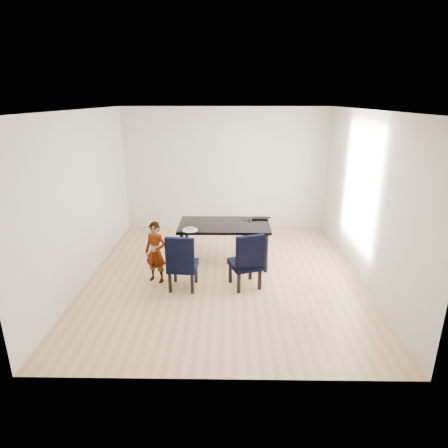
{
  "coord_description": "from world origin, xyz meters",
  "views": [
    {
      "loc": [
        0.09,
        -5.77,
        2.87
      ],
      "look_at": [
        0.0,
        0.2,
        0.85
      ],
      "focal_mm": 30.0,
      "sensor_mm": 36.0,
      "label": 1
    }
  ],
  "objects_px": {
    "dining_table": "(224,244)",
    "chair_right": "(245,259)",
    "child": "(156,252)",
    "laptop": "(261,217)",
    "plate": "(190,230)",
    "chair_left": "(183,261)"
  },
  "relations": [
    {
      "from": "laptop",
      "to": "child",
      "type": "bearing_deg",
      "value": 34.41
    },
    {
      "from": "chair_right",
      "to": "plate",
      "type": "height_order",
      "value": "chair_right"
    },
    {
      "from": "chair_right",
      "to": "child",
      "type": "distance_m",
      "value": 1.45
    },
    {
      "from": "laptop",
      "to": "chair_right",
      "type": "bearing_deg",
      "value": 77.75
    },
    {
      "from": "chair_left",
      "to": "chair_right",
      "type": "relative_size",
      "value": 0.98
    },
    {
      "from": "dining_table",
      "to": "chair_right",
      "type": "relative_size",
      "value": 1.73
    },
    {
      "from": "plate",
      "to": "chair_left",
      "type": "bearing_deg",
      "value": -95.68
    },
    {
      "from": "child",
      "to": "plate",
      "type": "relative_size",
      "value": 3.94
    },
    {
      "from": "chair_left",
      "to": "child",
      "type": "xyz_separation_m",
      "value": [
        -0.46,
        0.22,
        0.05
      ]
    },
    {
      "from": "chair_left",
      "to": "plate",
      "type": "distance_m",
      "value": 0.67
    },
    {
      "from": "dining_table",
      "to": "chair_right",
      "type": "bearing_deg",
      "value": -68.96
    },
    {
      "from": "chair_left",
      "to": "laptop",
      "type": "bearing_deg",
      "value": 49.22
    },
    {
      "from": "child",
      "to": "plate",
      "type": "height_order",
      "value": "child"
    },
    {
      "from": "plate",
      "to": "laptop",
      "type": "bearing_deg",
      "value": 29.16
    },
    {
      "from": "chair_left",
      "to": "laptop",
      "type": "distance_m",
      "value": 1.87
    },
    {
      "from": "child",
      "to": "laptop",
      "type": "height_order",
      "value": "child"
    },
    {
      "from": "dining_table",
      "to": "chair_left",
      "type": "bearing_deg",
      "value": -123.83
    },
    {
      "from": "child",
      "to": "plate",
      "type": "distance_m",
      "value": 0.69
    },
    {
      "from": "child",
      "to": "chair_left",
      "type": "bearing_deg",
      "value": -4.06
    },
    {
      "from": "child",
      "to": "laptop",
      "type": "bearing_deg",
      "value": 52.22
    },
    {
      "from": "chair_right",
      "to": "plate",
      "type": "distance_m",
      "value": 1.1
    },
    {
      "from": "chair_right",
      "to": "plate",
      "type": "bearing_deg",
      "value": 129.37
    }
  ]
}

